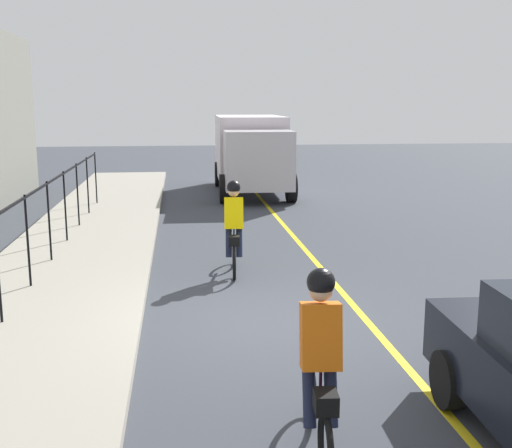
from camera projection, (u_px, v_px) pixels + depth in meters
ground_plane at (262, 322)px, 9.52m from camera, size 80.00×80.00×0.00m
lane_line_centre at (364, 318)px, 9.71m from camera, size 36.00×0.12×0.01m
sidewalk at (30, 327)px, 9.09m from camera, size 40.00×3.20×0.15m
iron_fence at (12, 229)px, 9.78m from camera, size 20.29×0.04×1.60m
cyclist_lead at (234, 228)px, 12.04m from camera, size 1.71×0.39×1.83m
cyclist_follow at (320, 365)px, 5.75m from camera, size 1.71×0.39×1.83m
box_truck_background at (251, 150)px, 23.05m from camera, size 6.76×2.67×2.78m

